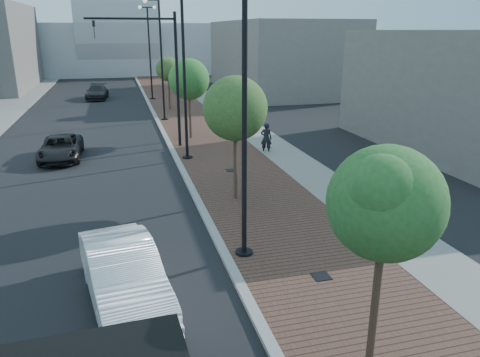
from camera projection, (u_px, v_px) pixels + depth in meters
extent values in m
cube|color=#4C2D23|center=(189.00, 107.00, 43.03)|extent=(7.00, 140.00, 0.12)
cube|color=slate|center=(217.00, 106.00, 43.70)|extent=(2.40, 140.00, 0.13)
cube|color=gray|center=(151.00, 109.00, 42.17)|extent=(0.30, 140.00, 0.14)
imported|color=white|center=(124.00, 275.00, 12.08)|extent=(2.57, 5.25, 1.66)
imported|color=black|center=(61.00, 148.00, 25.78)|extent=(2.24, 4.74, 1.31)
imported|color=black|center=(97.00, 92.00, 48.29)|extent=(2.45, 5.14, 1.44)
imported|color=black|center=(266.00, 138.00, 26.87)|extent=(0.79, 0.68, 1.83)
cylinder|color=black|center=(244.00, 254.00, 14.76)|extent=(0.56, 0.56, 0.20)
cylinder|color=black|center=(244.00, 115.00, 13.36)|extent=(0.16, 0.16, 9.00)
cylinder|color=black|center=(187.00, 158.00, 25.78)|extent=(0.56, 0.56, 0.20)
cylinder|color=black|center=(184.00, 77.00, 24.38)|extent=(0.16, 0.16, 9.00)
cylinder|color=black|center=(165.00, 120.00, 36.80)|extent=(0.56, 0.56, 0.20)
cylinder|color=black|center=(162.00, 62.00, 35.40)|extent=(0.16, 0.16, 9.00)
cylinder|color=black|center=(152.00, 0.00, 33.88)|extent=(1.00, 0.10, 0.10)
sphere|color=silver|center=(145.00, 1.00, 33.78)|extent=(0.32, 0.32, 0.32)
cylinder|color=black|center=(153.00, 99.00, 47.82)|extent=(0.56, 0.56, 0.20)
cylinder|color=black|center=(150.00, 54.00, 46.42)|extent=(0.16, 0.16, 9.00)
cylinder|color=black|center=(147.00, 7.00, 45.02)|extent=(1.40, 0.10, 0.10)
sphere|color=silver|center=(140.00, 7.00, 44.85)|extent=(0.32, 0.32, 0.32)
sphere|color=silver|center=(154.00, 7.00, 45.19)|extent=(0.32, 0.32, 0.32)
cylinder|color=black|center=(177.00, 82.00, 27.32)|extent=(0.18, 0.18, 8.00)
cylinder|color=black|center=(130.00, 19.00, 25.59)|extent=(5.00, 0.12, 0.12)
imported|color=black|center=(94.00, 30.00, 25.29)|extent=(0.16, 0.20, 1.00)
cylinder|color=#382619|center=(375.00, 305.00, 8.95)|extent=(0.16, 0.16, 3.73)
sphere|color=#21571E|center=(386.00, 203.00, 8.29)|extent=(2.16, 2.16, 2.16)
sphere|color=#21571E|center=(394.00, 209.00, 8.74)|extent=(1.51, 1.51, 1.51)
sphere|color=#21571E|center=(382.00, 191.00, 7.82)|extent=(1.30, 1.30, 1.30)
cylinder|color=#382619|center=(235.00, 159.00, 19.05)|extent=(0.16, 0.16, 3.71)
sphere|color=#2D511C|center=(235.00, 108.00, 18.39)|extent=(2.63, 2.63, 2.63)
sphere|color=#2D511C|center=(243.00, 113.00, 18.85)|extent=(1.84, 1.84, 1.84)
sphere|color=#2D511C|center=(230.00, 101.00, 17.93)|extent=(1.58, 1.58, 1.58)
cylinder|color=#382619|center=(190.00, 112.00, 30.07)|extent=(0.16, 0.16, 3.70)
sphere|color=#286623|center=(189.00, 79.00, 29.42)|extent=(2.65, 2.65, 2.65)
sphere|color=#286623|center=(194.00, 83.00, 29.87)|extent=(1.86, 1.86, 1.86)
sphere|color=#286623|center=(185.00, 74.00, 28.95)|extent=(1.59, 1.59, 1.59)
cylinder|color=#382619|center=(169.00, 91.00, 41.13)|extent=(0.16, 0.16, 3.43)
sphere|color=#304E1A|center=(168.00, 69.00, 40.53)|extent=(2.14, 2.14, 2.14)
sphere|color=#304E1A|center=(172.00, 72.00, 40.98)|extent=(1.50, 1.50, 1.50)
sphere|color=#304E1A|center=(165.00, 65.00, 40.07)|extent=(1.29, 1.29, 1.29)
cube|color=#AEB3B9|center=(119.00, 47.00, 81.78)|extent=(50.00, 28.00, 8.00)
cube|color=slate|center=(279.00, 56.00, 54.07)|extent=(12.00, 22.00, 8.00)
cube|color=black|center=(321.00, 276.00, 13.35)|extent=(0.50, 0.50, 0.02)
cube|color=black|center=(231.00, 170.00, 23.46)|extent=(0.50, 0.50, 0.02)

